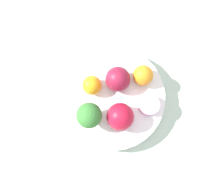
# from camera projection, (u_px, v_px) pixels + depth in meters

# --- Properties ---
(ground_plane) EXTENTS (6.00, 6.00, 0.00)m
(ground_plane) POSITION_uv_depth(u_px,v_px,m) (112.00, 100.00, 0.58)
(ground_plane) COLOR gray
(table_surface) EXTENTS (1.20, 1.20, 0.02)m
(table_surface) POSITION_uv_depth(u_px,v_px,m) (112.00, 100.00, 0.57)
(table_surface) COLOR #B2C6B2
(table_surface) RESTS_ON ground_plane
(bowl) EXTENTS (0.25, 0.25, 0.04)m
(bowl) POSITION_uv_depth(u_px,v_px,m) (112.00, 98.00, 0.54)
(bowl) COLOR white
(bowl) RESTS_ON table_surface
(broccoli) EXTENTS (0.05, 0.05, 0.07)m
(broccoli) POSITION_uv_depth(u_px,v_px,m) (89.00, 115.00, 0.46)
(broccoli) COLOR #8CB76B
(broccoli) RESTS_ON bowl
(apple_red) EXTENTS (0.06, 0.06, 0.06)m
(apple_red) POSITION_uv_depth(u_px,v_px,m) (120.00, 117.00, 0.48)
(apple_red) COLOR #B7142D
(apple_red) RESTS_ON bowl
(apple_green) EXTENTS (0.06, 0.06, 0.06)m
(apple_green) POSITION_uv_depth(u_px,v_px,m) (118.00, 79.00, 0.50)
(apple_green) COLOR maroon
(apple_green) RESTS_ON bowl
(orange_front) EXTENTS (0.04, 0.04, 0.04)m
(orange_front) POSITION_uv_depth(u_px,v_px,m) (92.00, 85.00, 0.50)
(orange_front) COLOR orange
(orange_front) RESTS_ON bowl
(orange_back) EXTENTS (0.05, 0.05, 0.05)m
(orange_back) POSITION_uv_depth(u_px,v_px,m) (143.00, 75.00, 0.50)
(orange_back) COLOR orange
(orange_back) RESTS_ON bowl
(small_cup) EXTENTS (0.05, 0.05, 0.02)m
(small_cup) POSITION_uv_depth(u_px,v_px,m) (149.00, 105.00, 0.50)
(small_cup) COLOR #EA9EC6
(small_cup) RESTS_ON bowl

